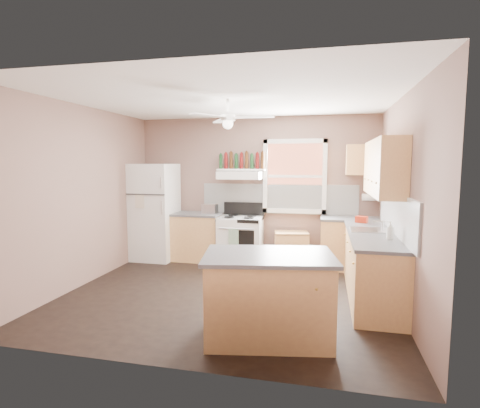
% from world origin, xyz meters
% --- Properties ---
extents(floor, '(4.50, 4.50, 0.00)m').
position_xyz_m(floor, '(0.00, 0.00, 0.00)').
color(floor, black).
rests_on(floor, ground).
extents(ceiling, '(4.50, 4.50, 0.00)m').
position_xyz_m(ceiling, '(0.00, 0.00, 2.70)').
color(ceiling, white).
rests_on(ceiling, ground).
extents(wall_back, '(4.50, 0.05, 2.70)m').
position_xyz_m(wall_back, '(0.00, 2.02, 1.35)').
color(wall_back, '#775A4F').
rests_on(wall_back, ground).
extents(wall_right, '(0.05, 4.00, 2.70)m').
position_xyz_m(wall_right, '(2.27, 0.00, 1.35)').
color(wall_right, '#775A4F').
rests_on(wall_right, ground).
extents(wall_left, '(0.05, 4.00, 2.70)m').
position_xyz_m(wall_left, '(-2.27, 0.00, 1.35)').
color(wall_left, '#775A4F').
rests_on(wall_left, ground).
extents(backsplash_back, '(2.90, 0.03, 0.55)m').
position_xyz_m(backsplash_back, '(0.45, 1.99, 1.18)').
color(backsplash_back, white).
rests_on(backsplash_back, wall_back).
extents(backsplash_right, '(0.03, 2.60, 0.55)m').
position_xyz_m(backsplash_right, '(2.23, 0.30, 1.18)').
color(backsplash_right, white).
rests_on(backsplash_right, wall_right).
extents(window_view, '(1.00, 0.02, 1.20)m').
position_xyz_m(window_view, '(0.75, 1.98, 1.60)').
color(window_view, brown).
rests_on(window_view, wall_back).
extents(window_frame, '(1.16, 0.07, 1.36)m').
position_xyz_m(window_frame, '(0.75, 1.96, 1.60)').
color(window_frame, white).
rests_on(window_frame, wall_back).
extents(refrigerator, '(0.78, 0.76, 1.83)m').
position_xyz_m(refrigerator, '(-1.87, 1.59, 0.91)').
color(refrigerator, white).
rests_on(refrigerator, floor).
extents(base_cabinet_left, '(0.90, 0.60, 0.86)m').
position_xyz_m(base_cabinet_left, '(-1.06, 1.70, 0.43)').
color(base_cabinet_left, tan).
rests_on(base_cabinet_left, floor).
extents(counter_left, '(0.92, 0.62, 0.04)m').
position_xyz_m(counter_left, '(-1.06, 1.70, 0.88)').
color(counter_left, '#48484B').
rests_on(counter_left, base_cabinet_left).
extents(toaster, '(0.30, 0.19, 0.18)m').
position_xyz_m(toaster, '(-0.80, 1.70, 0.99)').
color(toaster, silver).
rests_on(toaster, counter_left).
extents(stove, '(0.81, 0.67, 0.86)m').
position_xyz_m(stove, '(-0.19, 1.64, 0.43)').
color(stove, white).
rests_on(stove, floor).
extents(range_hood, '(0.78, 0.50, 0.14)m').
position_xyz_m(range_hood, '(-0.23, 1.75, 1.62)').
color(range_hood, white).
rests_on(range_hood, wall_back).
extents(bottle_shelf, '(0.90, 0.26, 0.03)m').
position_xyz_m(bottle_shelf, '(-0.23, 1.87, 1.72)').
color(bottle_shelf, white).
rests_on(bottle_shelf, range_hood).
extents(cart, '(0.66, 0.50, 0.60)m').
position_xyz_m(cart, '(0.73, 1.75, 0.30)').
color(cart, tan).
rests_on(cart, floor).
extents(base_cabinet_corner, '(1.00, 0.60, 0.86)m').
position_xyz_m(base_cabinet_corner, '(1.75, 1.70, 0.43)').
color(base_cabinet_corner, tan).
rests_on(base_cabinet_corner, floor).
extents(base_cabinet_right, '(0.60, 2.20, 0.86)m').
position_xyz_m(base_cabinet_right, '(1.95, 0.30, 0.43)').
color(base_cabinet_right, tan).
rests_on(base_cabinet_right, floor).
extents(counter_corner, '(1.02, 0.62, 0.04)m').
position_xyz_m(counter_corner, '(1.75, 1.70, 0.88)').
color(counter_corner, '#48484B').
rests_on(counter_corner, base_cabinet_corner).
extents(counter_right, '(0.62, 2.22, 0.04)m').
position_xyz_m(counter_right, '(1.94, 0.30, 0.88)').
color(counter_right, '#48484B').
rests_on(counter_right, base_cabinet_right).
extents(sink, '(0.55, 0.45, 0.03)m').
position_xyz_m(sink, '(1.94, 0.50, 0.90)').
color(sink, silver).
rests_on(sink, counter_right).
extents(faucet, '(0.03, 0.03, 0.14)m').
position_xyz_m(faucet, '(2.10, 0.50, 0.97)').
color(faucet, silver).
rests_on(faucet, sink).
extents(upper_cabinet_right, '(0.33, 1.80, 0.76)m').
position_xyz_m(upper_cabinet_right, '(2.08, 0.50, 1.78)').
color(upper_cabinet_right, tan).
rests_on(upper_cabinet_right, wall_right).
extents(upper_cabinet_corner, '(0.60, 0.33, 0.52)m').
position_xyz_m(upper_cabinet_corner, '(1.95, 1.83, 1.90)').
color(upper_cabinet_corner, tan).
rests_on(upper_cabinet_corner, wall_back).
extents(paper_towel, '(0.26, 0.12, 0.12)m').
position_xyz_m(paper_towel, '(2.07, 1.86, 1.25)').
color(paper_towel, white).
rests_on(paper_towel, wall_back).
extents(island, '(1.39, 1.01, 0.86)m').
position_xyz_m(island, '(0.75, -1.20, 0.43)').
color(island, tan).
rests_on(island, floor).
extents(island_top, '(1.48, 1.10, 0.04)m').
position_xyz_m(island_top, '(0.75, -1.20, 0.88)').
color(island_top, '#48484B').
rests_on(island_top, island).
extents(ceiling_fan_hub, '(0.20, 0.20, 0.08)m').
position_xyz_m(ceiling_fan_hub, '(0.00, 0.00, 2.45)').
color(ceiling_fan_hub, white).
rests_on(ceiling_fan_hub, ceiling).
extents(soap_bottle, '(0.10, 0.10, 0.23)m').
position_xyz_m(soap_bottle, '(2.10, -0.13, 1.01)').
color(soap_bottle, silver).
rests_on(soap_bottle, counter_right).
extents(red_caddy, '(0.21, 0.17, 0.10)m').
position_xyz_m(red_caddy, '(1.88, 1.20, 0.95)').
color(red_caddy, red).
rests_on(red_caddy, counter_right).
extents(wine_bottles, '(0.86, 0.06, 0.31)m').
position_xyz_m(wine_bottles, '(-0.23, 1.87, 1.88)').
color(wine_bottles, '#143819').
rests_on(wine_bottles, bottle_shelf).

